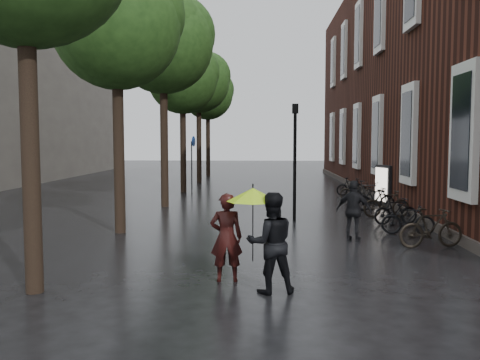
# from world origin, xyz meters

# --- Properties ---
(ground) EXTENTS (120.00, 120.00, 0.00)m
(ground) POSITION_xyz_m (0.00, 0.00, 0.00)
(ground) COLOR black
(brick_building) EXTENTS (10.20, 33.20, 12.00)m
(brick_building) POSITION_xyz_m (10.47, 19.46, 5.99)
(brick_building) COLOR #38160F
(brick_building) RESTS_ON ground
(street_trees) EXTENTS (4.33, 34.03, 8.91)m
(street_trees) POSITION_xyz_m (-3.99, 15.91, 6.34)
(street_trees) COLOR black
(street_trees) RESTS_ON ground
(person_burgundy) EXTENTS (0.68, 0.49, 1.76)m
(person_burgundy) POSITION_xyz_m (-0.53, 1.89, 0.88)
(person_burgundy) COLOR black
(person_burgundy) RESTS_ON ground
(person_black) EXTENTS (1.02, 0.87, 1.85)m
(person_black) POSITION_xyz_m (0.34, 1.18, 0.93)
(person_black) COLOR black
(person_black) RESTS_ON ground
(lime_umbrella) EXTENTS (1.00, 1.00, 1.48)m
(lime_umbrella) POSITION_xyz_m (0.00, 1.50, 1.77)
(lime_umbrella) COLOR black
(lime_umbrella) RESTS_ON ground
(pedestrian_walking) EXTENTS (1.07, 0.79, 1.68)m
(pedestrian_walking) POSITION_xyz_m (2.71, 6.07, 0.84)
(pedestrian_walking) COLOR black
(pedestrian_walking) RESTS_ON ground
(parked_bicycles) EXTENTS (1.96, 13.06, 1.05)m
(parked_bicycles) POSITION_xyz_m (4.61, 11.26, 0.48)
(parked_bicycles) COLOR black
(parked_bicycles) RESTS_ON ground
(ad_lightbox) EXTENTS (0.27, 1.15, 1.73)m
(ad_lightbox) POSITION_xyz_m (5.32, 13.57, 0.87)
(ad_lightbox) COLOR black
(ad_lightbox) RESTS_ON ground
(lamp_post) EXTENTS (0.21, 0.21, 4.02)m
(lamp_post) POSITION_xyz_m (1.29, 9.50, 2.44)
(lamp_post) COLOR black
(lamp_post) RESTS_ON ground
(cycle_sign) EXTENTS (0.16, 0.54, 2.99)m
(cycle_sign) POSITION_xyz_m (-3.50, 18.65, 1.98)
(cycle_sign) COLOR #262628
(cycle_sign) RESTS_ON ground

